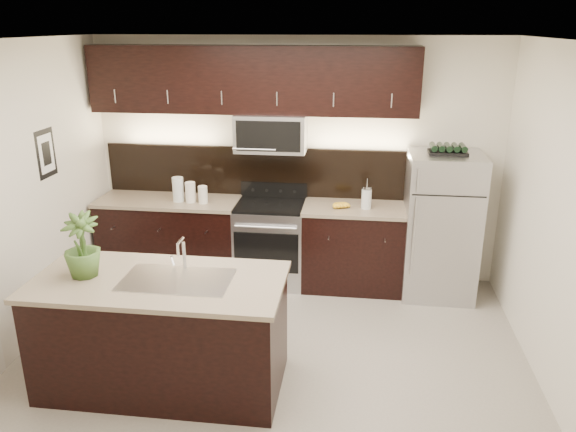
# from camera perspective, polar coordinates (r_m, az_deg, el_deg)

# --- Properties ---
(ground) EXTENTS (4.50, 4.50, 0.00)m
(ground) POSITION_cam_1_polar(r_m,az_deg,el_deg) (5.04, -1.94, -15.01)
(ground) COLOR gray
(ground) RESTS_ON ground
(room_walls) EXTENTS (4.52, 4.02, 2.71)m
(room_walls) POSITION_cam_1_polar(r_m,az_deg,el_deg) (4.31, -3.73, 3.86)
(room_walls) COLOR silver
(room_walls) RESTS_ON ground
(counter_run) EXTENTS (3.51, 0.65, 0.94)m
(counter_run) POSITION_cam_1_polar(r_m,az_deg,el_deg) (6.37, -3.60, -2.65)
(counter_run) COLOR black
(counter_run) RESTS_ON ground
(upper_fixtures) EXTENTS (3.49, 0.40, 1.66)m
(upper_fixtures) POSITION_cam_1_polar(r_m,az_deg,el_deg) (6.10, -3.41, 12.60)
(upper_fixtures) COLOR black
(upper_fixtures) RESTS_ON counter_run
(island) EXTENTS (1.96, 0.96, 0.94)m
(island) POSITION_cam_1_polar(r_m,az_deg,el_deg) (4.70, -12.61, -11.43)
(island) COLOR black
(island) RESTS_ON ground
(sink_faucet) EXTENTS (0.84, 0.50, 0.28)m
(sink_faucet) POSITION_cam_1_polar(r_m,az_deg,el_deg) (4.44, -11.19, -6.17)
(sink_faucet) COLOR silver
(sink_faucet) RESTS_ON island
(refrigerator) EXTENTS (0.75, 0.68, 1.56)m
(refrigerator) POSITION_cam_1_polar(r_m,az_deg,el_deg) (6.16, 15.25, -0.99)
(refrigerator) COLOR #B2B2B7
(refrigerator) RESTS_ON ground
(wine_rack) EXTENTS (0.39, 0.24, 0.09)m
(wine_rack) POSITION_cam_1_polar(r_m,az_deg,el_deg) (5.94, 15.94, 6.50)
(wine_rack) COLOR black
(wine_rack) RESTS_ON refrigerator
(plant) EXTENTS (0.32, 0.32, 0.51)m
(plant) POSITION_cam_1_polar(r_m,az_deg,el_deg) (4.62, -20.23, -2.81)
(plant) COLOR #3A5B24
(plant) RESTS_ON island
(canisters) EXTENTS (0.40, 0.15, 0.27)m
(canisters) POSITION_cam_1_polar(r_m,az_deg,el_deg) (6.29, -10.18, 2.48)
(canisters) COLOR silver
(canisters) RESTS_ON counter_run
(french_press) EXTENTS (0.11, 0.11, 0.32)m
(french_press) POSITION_cam_1_polar(r_m,az_deg,el_deg) (6.02, 7.97, 1.85)
(french_press) COLOR silver
(french_press) RESTS_ON counter_run
(bananas) EXTENTS (0.24, 0.22, 0.06)m
(bananas) POSITION_cam_1_polar(r_m,az_deg,el_deg) (6.02, 4.85, 1.09)
(bananas) COLOR gold
(bananas) RESTS_ON counter_run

